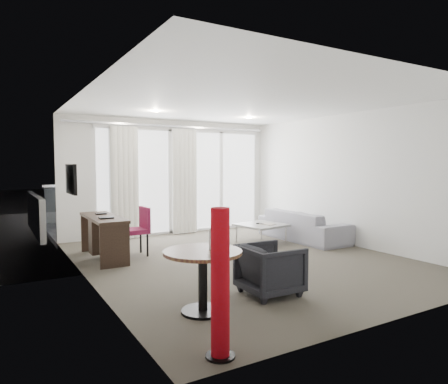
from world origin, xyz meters
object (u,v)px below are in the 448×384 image
tub_armchair (270,269)px  rattan_chair_b (192,203)px  desk_chair (134,232)px  desk (104,237)px  red_lamp (220,283)px  rattan_chair_a (174,210)px  round_table (203,282)px  coffee_table (261,233)px  sofa (303,225)px

tub_armchair → rattan_chair_b: bearing=-16.5°
desk_chair → desk: bearing=171.6°
red_lamp → rattan_chair_a: size_ratio=1.63×
desk_chair → red_lamp: bearing=-98.7°
round_table → coffee_table: 3.94m
rattan_chair_a → desk_chair: bearing=-121.3°
rattan_chair_a → red_lamp: bearing=-107.2°
desk_chair → rattan_chair_b: size_ratio=0.96×
red_lamp → rattan_chair_b: size_ratio=1.40×
round_table → tub_armchair: bearing=7.1°
desk → tub_armchair: 3.21m
sofa → rattan_chair_a: (-1.53, 3.31, 0.07)m
desk_chair → rattan_chair_b: 5.03m
rattan_chair_a → rattan_chair_b: size_ratio=0.86×
desk_chair → rattan_chair_a: size_ratio=1.11×
red_lamp → tub_armchair: 1.75m
coffee_table → desk: bearing=175.1°
desk_chair → red_lamp: red_lamp is taller
desk_chair → red_lamp: 4.00m
coffee_table → tub_armchair: bearing=-123.6°
round_table → coffee_table: (2.77, 2.80, -0.15)m
round_table → red_lamp: bearing=-109.2°
red_lamp → sofa: bearing=41.4°
coffee_table → rattan_chair_b: size_ratio=0.97×
tub_armchair → rattan_chair_b: size_ratio=0.77×
red_lamp → coffee_table: 4.90m
round_table → tub_armchair: size_ratio=1.24×
round_table → tub_armchair: 1.00m
desk_chair → tub_armchair: (0.80, -2.87, -0.11)m
tub_armchair → desk: bearing=25.7°
tub_armchair → rattan_chair_a: 5.94m
sofa → round_table: bearing=125.1°
round_table → rattan_chair_b: bearing=65.1°
tub_armchair → rattan_chair_a: (1.22, 5.82, 0.07)m
desk_chair → round_table: desk_chair is taller
rattan_chair_b → red_lamp: bearing=-126.2°
desk → sofa: desk is taller
desk → rattan_chair_a: (2.53, 2.88, 0.02)m
desk → round_table: 3.07m
desk_chair → round_table: bearing=-94.8°
tub_armchair → desk_chair: bearing=17.2°
red_lamp → rattan_chair_b: bearing=65.8°
sofa → red_lamp: bearing=131.4°
desk_chair → round_table: (-0.20, -2.99, -0.09)m
red_lamp → rattan_chair_a: (2.55, 6.91, -0.24)m
round_table → red_lamp: red_lamp is taller
round_table → rattan_chair_b: size_ratio=0.95×
desk_chair → sofa: 3.56m
sofa → desk_chair: bearing=84.2°
round_table → rattan_chair_a: (2.21, 5.94, 0.04)m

